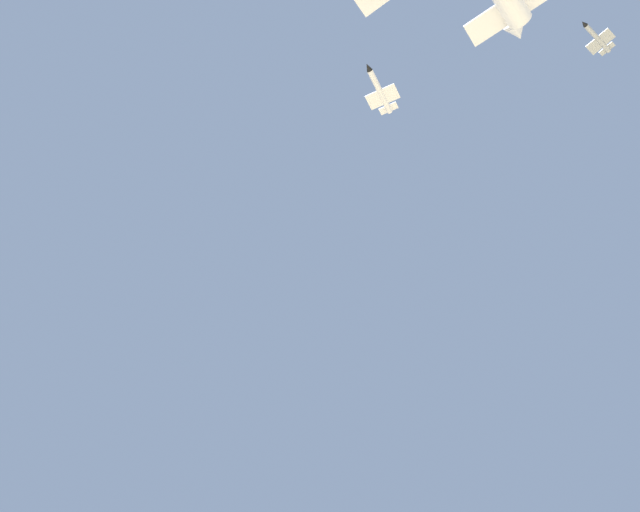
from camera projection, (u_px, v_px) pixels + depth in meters
name	position (u px, v px, depth m)	size (l,w,h in m)	color
chase_jet_left_wing	(380.00, 91.00, 153.72)	(12.32, 13.30, 4.00)	silver
chase_jet_right_wing	(597.00, 38.00, 191.56)	(14.91, 9.50, 4.00)	#999EA3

